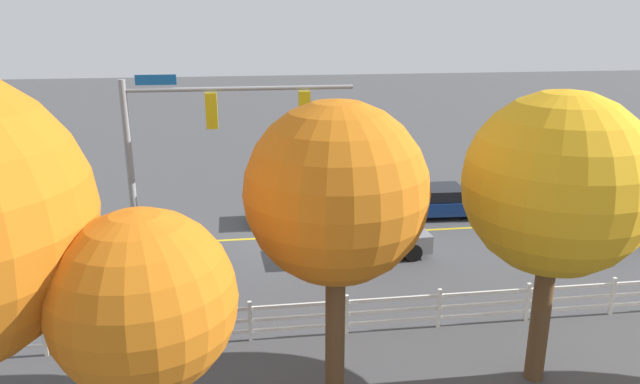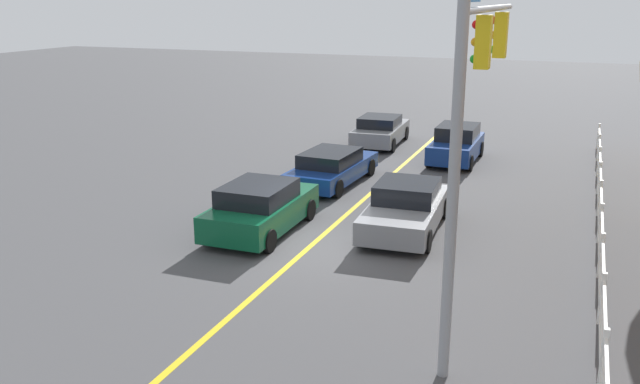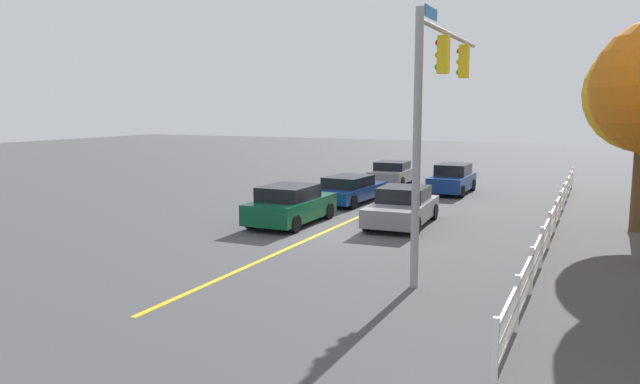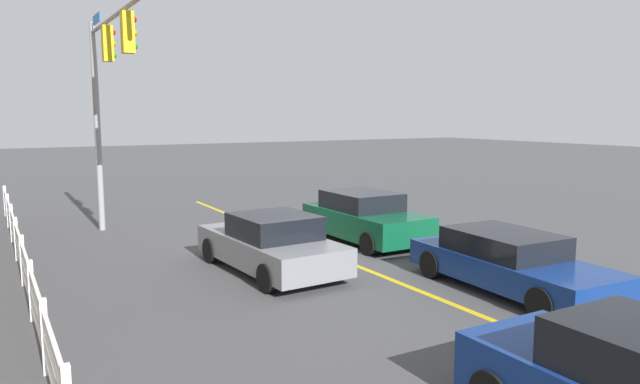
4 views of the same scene
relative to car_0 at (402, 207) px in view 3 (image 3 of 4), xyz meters
The scene contains 9 objects.
ground_plane 3.01m from the car_0, 45.17° to the right, with size 120.00×120.00×0.00m, color #444447.
lane_center_stripe 2.92m from the car_0, 132.98° to the right, with size 28.00×0.16×0.01m, color gold.
signal_assembly 7.41m from the car_0, 25.16° to the left, with size 6.47×0.38×6.79m.
car_0 is the anchor object (origin of this frame).
car_1 4.22m from the car_0, 66.68° to the right, with size 4.32×2.06×1.49m.
car_2 9.14m from the car_0, behind, with size 4.03×1.82×1.51m.
car_3 11.92m from the car_0, 159.96° to the right, with size 4.35×2.15×1.35m.
car_4 5.49m from the car_0, 136.54° to the right, with size 4.85×2.13×1.27m.
white_rail_fence 5.37m from the car_0, 100.03° to the left, with size 26.10×0.10×1.15m.
Camera 3 is at (19.11, 8.65, 4.35)m, focal length 33.30 mm.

